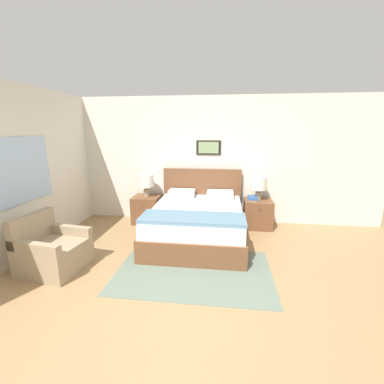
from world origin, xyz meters
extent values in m
plane|color=#99754C|center=(0.00, 0.00, 0.00)|extent=(16.00, 16.00, 0.00)
cube|color=silver|center=(0.00, 3.14, 1.30)|extent=(7.42, 0.06, 2.60)
cube|color=black|center=(0.17, 3.10, 1.57)|extent=(0.50, 0.02, 0.29)
cube|color=gray|center=(0.17, 3.08, 1.57)|extent=(0.41, 0.00, 0.23)
cube|color=silver|center=(-2.54, 1.55, 1.30)|extent=(0.06, 5.51, 2.60)
cube|color=#9EBCDB|center=(-2.50, 0.92, 1.34)|extent=(0.02, 1.73, 0.98)
cube|color=slate|center=(0.12, 0.95, 0.00)|extent=(2.14, 1.40, 0.01)
cube|color=brown|center=(0.05, 2.04, 0.14)|extent=(1.62, 2.02, 0.28)
cube|color=brown|center=(0.05, 1.06, 0.32)|extent=(1.62, 0.06, 0.08)
cube|color=silver|center=(0.05, 2.04, 0.44)|extent=(1.56, 1.94, 0.31)
cube|color=brown|center=(0.05, 3.02, 0.87)|extent=(1.62, 0.06, 0.55)
cube|color=slate|center=(0.05, 1.41, 0.62)|extent=(1.59, 0.57, 0.06)
cube|color=silver|center=(-0.34, 2.79, 0.66)|extent=(0.52, 0.32, 0.14)
cube|color=silver|center=(0.44, 2.79, 0.66)|extent=(0.52, 0.32, 0.14)
cube|color=#998466|center=(-1.83, 0.77, 0.20)|extent=(0.86, 0.81, 0.40)
cube|color=#998466|center=(-2.15, 0.82, 0.60)|extent=(0.22, 0.73, 0.39)
cube|color=#998466|center=(-1.79, 1.08, 0.47)|extent=(0.78, 0.20, 0.14)
cube|color=#998466|center=(-1.87, 0.47, 0.47)|extent=(0.78, 0.20, 0.14)
cube|color=brown|center=(-1.10, 2.80, 0.28)|extent=(0.55, 0.51, 0.57)
sphere|color=#332D28|center=(-1.10, 2.53, 0.44)|extent=(0.02, 0.02, 0.02)
cube|color=brown|center=(1.20, 2.80, 0.28)|extent=(0.55, 0.51, 0.57)
sphere|color=#332D28|center=(1.20, 2.53, 0.44)|extent=(0.02, 0.02, 0.02)
cylinder|color=gray|center=(-1.09, 2.81, 0.65)|extent=(0.12, 0.12, 0.15)
cylinder|color=gray|center=(-1.09, 2.81, 0.75)|extent=(0.02, 0.02, 0.06)
cylinder|color=silver|center=(-1.09, 2.81, 0.91)|extent=(0.30, 0.30, 0.25)
cylinder|color=gray|center=(1.19, 2.81, 0.65)|extent=(0.12, 0.12, 0.15)
cylinder|color=gray|center=(1.19, 2.81, 0.75)|extent=(0.02, 0.02, 0.06)
cylinder|color=silver|center=(1.19, 2.81, 0.91)|extent=(0.30, 0.30, 0.25)
cube|color=silver|center=(1.08, 2.75, 0.59)|extent=(0.20, 0.23, 0.03)
cube|color=#335693|center=(1.08, 2.75, 0.62)|extent=(0.21, 0.26, 0.03)
cube|color=#335693|center=(1.08, 2.75, 0.64)|extent=(0.17, 0.22, 0.03)
camera|label=1|loc=(0.50, -2.25, 1.93)|focal=24.00mm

